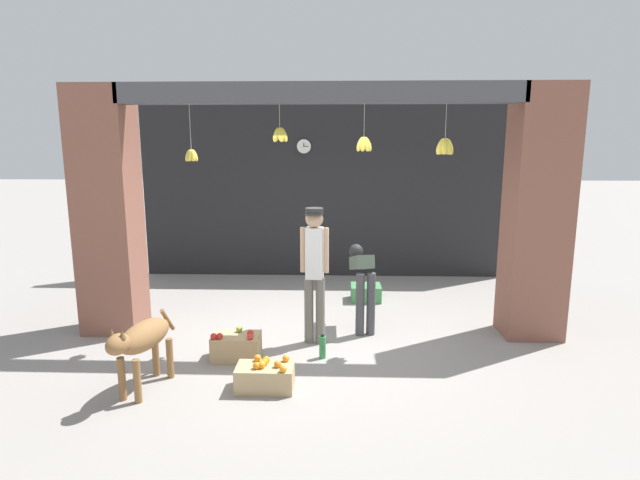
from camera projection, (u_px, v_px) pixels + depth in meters
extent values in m
plane|color=gray|center=(319.00, 340.00, 6.21)|extent=(60.00, 60.00, 0.00)
cube|color=#232326|center=(325.00, 192.00, 9.09)|extent=(6.66, 0.12, 3.10)
cube|color=brown|center=(108.00, 212.00, 6.31)|extent=(0.70, 0.60, 3.10)
cube|color=brown|center=(537.00, 214.00, 6.13)|extent=(0.70, 0.60, 3.10)
cube|color=#4C4C51|center=(319.00, 93.00, 5.78)|extent=(4.76, 0.24, 0.24)
cylinder|color=#B2AD99|center=(190.00, 127.00, 5.88)|extent=(0.01, 0.01, 0.53)
ellipsoid|color=yellow|center=(195.00, 155.00, 5.94)|extent=(0.10, 0.06, 0.16)
ellipsoid|color=yellow|center=(194.00, 155.00, 5.98)|extent=(0.09, 0.09, 0.17)
ellipsoid|color=yellow|center=(192.00, 155.00, 5.98)|extent=(0.07, 0.10, 0.16)
ellipsoid|color=yellow|center=(189.00, 155.00, 5.96)|extent=(0.10, 0.08, 0.16)
ellipsoid|color=yellow|center=(188.00, 155.00, 5.93)|extent=(0.10, 0.08, 0.16)
ellipsoid|color=yellow|center=(190.00, 155.00, 5.91)|extent=(0.07, 0.10, 0.16)
ellipsoid|color=yellow|center=(193.00, 155.00, 5.92)|extent=(0.09, 0.09, 0.17)
cylinder|color=#B2AD99|center=(280.00, 116.00, 5.85)|extent=(0.01, 0.01, 0.27)
ellipsoid|color=yellow|center=(284.00, 135.00, 5.89)|extent=(0.12, 0.07, 0.19)
ellipsoid|color=yellow|center=(281.00, 135.00, 5.93)|extent=(0.09, 0.12, 0.20)
ellipsoid|color=yellow|center=(277.00, 135.00, 5.92)|extent=(0.12, 0.10, 0.20)
ellipsoid|color=yellow|center=(276.00, 135.00, 5.86)|extent=(0.12, 0.10, 0.20)
ellipsoid|color=yellow|center=(281.00, 135.00, 5.84)|extent=(0.09, 0.12, 0.20)
cylinder|color=#B2AD99|center=(364.00, 120.00, 5.81)|extent=(0.01, 0.01, 0.38)
ellipsoid|color=yellow|center=(368.00, 144.00, 5.86)|extent=(0.12, 0.07, 0.19)
ellipsoid|color=yellow|center=(366.00, 144.00, 5.89)|extent=(0.11, 0.11, 0.20)
ellipsoid|color=yellow|center=(363.00, 144.00, 5.90)|extent=(0.08, 0.12, 0.20)
ellipsoid|color=yellow|center=(360.00, 144.00, 5.88)|extent=(0.12, 0.09, 0.20)
ellipsoid|color=yellow|center=(360.00, 144.00, 5.84)|extent=(0.12, 0.09, 0.20)
ellipsoid|color=yellow|center=(363.00, 144.00, 5.81)|extent=(0.08, 0.12, 0.20)
ellipsoid|color=yellow|center=(367.00, 144.00, 5.82)|extent=(0.11, 0.11, 0.20)
cylinder|color=#B2AD99|center=(446.00, 121.00, 5.80)|extent=(0.01, 0.01, 0.40)
ellipsoid|color=yellow|center=(449.00, 147.00, 5.85)|extent=(0.14, 0.07, 0.21)
ellipsoid|color=yellow|center=(447.00, 147.00, 5.89)|extent=(0.12, 0.13, 0.22)
ellipsoid|color=yellow|center=(443.00, 147.00, 5.91)|extent=(0.09, 0.14, 0.22)
ellipsoid|color=yellow|center=(440.00, 147.00, 5.88)|extent=(0.14, 0.10, 0.22)
ellipsoid|color=yellow|center=(441.00, 147.00, 5.83)|extent=(0.14, 0.10, 0.22)
ellipsoid|color=yellow|center=(445.00, 147.00, 5.81)|extent=(0.09, 0.14, 0.22)
ellipsoid|color=yellow|center=(448.00, 147.00, 5.81)|extent=(0.12, 0.13, 0.22)
ellipsoid|color=olive|center=(145.00, 335.00, 4.87)|extent=(0.45, 0.76, 0.28)
cylinder|color=olive|center=(137.00, 381.00, 4.66)|extent=(0.07, 0.07, 0.43)
cylinder|color=olive|center=(122.00, 379.00, 4.71)|extent=(0.07, 0.07, 0.43)
cylinder|color=olive|center=(170.00, 358.00, 5.17)|extent=(0.07, 0.07, 0.43)
cylinder|color=olive|center=(156.00, 356.00, 5.21)|extent=(0.07, 0.07, 0.43)
ellipsoid|color=olive|center=(118.00, 344.00, 4.49)|extent=(0.24, 0.30, 0.19)
cone|color=brown|center=(122.00, 334.00, 4.46)|extent=(0.06, 0.06, 0.08)
cone|color=brown|center=(112.00, 333.00, 4.49)|extent=(0.06, 0.06, 0.08)
cylinder|color=olive|center=(167.00, 320.00, 5.24)|extent=(0.10, 0.22, 0.29)
cylinder|color=#6B665B|center=(320.00, 311.00, 6.04)|extent=(0.11, 0.11, 0.82)
cylinder|color=#6B665B|center=(309.00, 310.00, 6.06)|extent=(0.11, 0.11, 0.82)
cube|color=white|center=(314.00, 253.00, 5.92)|extent=(0.22, 0.19, 0.61)
cylinder|color=tan|center=(326.00, 250.00, 5.89)|extent=(0.06, 0.06, 0.54)
cylinder|color=tan|center=(303.00, 250.00, 5.93)|extent=(0.06, 0.06, 0.54)
sphere|color=tan|center=(314.00, 219.00, 5.84)|extent=(0.21, 0.21, 0.21)
cylinder|color=#2D2D2D|center=(314.00, 211.00, 5.83)|extent=(0.22, 0.22, 0.07)
cube|color=#2D2D2D|center=(313.00, 215.00, 5.73)|extent=(0.19, 0.13, 0.01)
cylinder|color=#424247|center=(360.00, 305.00, 6.30)|extent=(0.11, 0.11, 0.81)
cylinder|color=#424247|center=(371.00, 304.00, 6.32)|extent=(0.11, 0.11, 0.81)
cube|color=#4C5B4C|center=(361.00, 262.00, 6.49)|extent=(0.31, 0.63, 0.31)
sphere|color=black|center=(356.00, 251.00, 6.84)|extent=(0.20, 0.20, 0.20)
cube|color=tan|center=(265.00, 377.00, 4.94)|extent=(0.56, 0.33, 0.24)
sphere|color=orange|center=(286.00, 358.00, 5.02)|extent=(0.07, 0.07, 0.07)
sphere|color=orange|center=(261.00, 365.00, 4.86)|extent=(0.07, 0.07, 0.07)
sphere|color=orange|center=(264.00, 362.00, 4.93)|extent=(0.07, 0.07, 0.07)
sphere|color=orange|center=(258.00, 358.00, 5.03)|extent=(0.07, 0.07, 0.07)
sphere|color=orange|center=(283.00, 369.00, 4.78)|extent=(0.07, 0.07, 0.07)
sphere|color=orange|center=(266.00, 360.00, 4.99)|extent=(0.07, 0.07, 0.07)
sphere|color=orange|center=(278.00, 364.00, 4.89)|extent=(0.07, 0.07, 0.07)
sphere|color=orange|center=(257.00, 366.00, 4.85)|extent=(0.07, 0.07, 0.07)
sphere|color=orange|center=(262.00, 364.00, 4.89)|extent=(0.07, 0.07, 0.07)
cube|color=tan|center=(236.00, 347.00, 5.64)|extent=(0.53, 0.35, 0.28)
sphere|color=red|center=(214.00, 336.00, 5.49)|extent=(0.07, 0.07, 0.07)
sphere|color=red|center=(220.00, 336.00, 5.49)|extent=(0.07, 0.07, 0.07)
sphere|color=red|center=(250.00, 337.00, 5.48)|extent=(0.07, 0.07, 0.07)
sphere|color=red|center=(250.00, 333.00, 5.58)|extent=(0.07, 0.07, 0.07)
sphere|color=#99B238|center=(239.00, 329.00, 5.70)|extent=(0.07, 0.07, 0.07)
cube|color=#42844C|center=(366.00, 293.00, 7.79)|extent=(0.46, 0.41, 0.24)
cylinder|color=#38934C|center=(323.00, 347.00, 5.66)|extent=(0.08, 0.08, 0.26)
cylinder|color=black|center=(323.00, 335.00, 5.64)|extent=(0.04, 0.04, 0.03)
cylinder|color=black|center=(304.00, 146.00, 8.88)|extent=(0.26, 0.01, 0.26)
cylinder|color=white|center=(304.00, 146.00, 8.87)|extent=(0.25, 0.02, 0.25)
cube|color=black|center=(304.00, 145.00, 8.85)|extent=(0.01, 0.01, 0.07)
cube|color=black|center=(306.00, 146.00, 8.86)|extent=(0.09, 0.01, 0.01)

